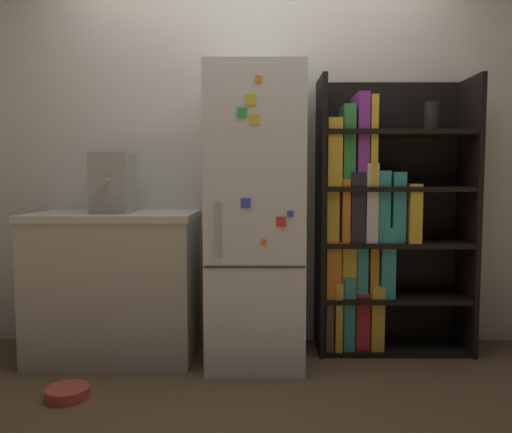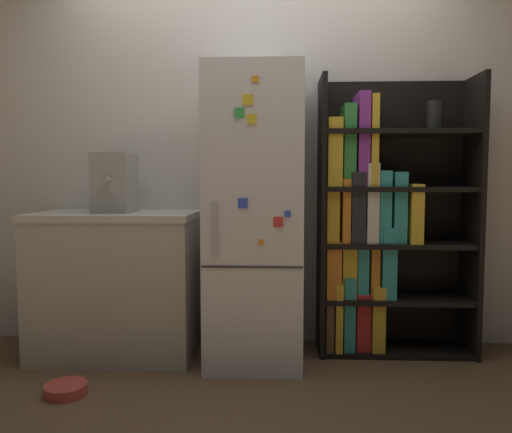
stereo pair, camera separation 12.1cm
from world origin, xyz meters
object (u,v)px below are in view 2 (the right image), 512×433
bookshelf (375,227)px  espresso_machine (115,183)px  refrigerator (255,217)px  pet_bowl (66,389)px

bookshelf → espresso_machine: bearing=-174.9°
refrigerator → pet_bowl: size_ratio=8.04×
refrigerator → pet_bowl: refrigerator is taller
espresso_machine → pet_bowl: 1.22m
refrigerator → espresso_machine: 0.90m
bookshelf → pet_bowl: bookshelf is taller
bookshelf → pet_bowl: (-1.70, -0.76, -0.77)m
refrigerator → pet_bowl: bearing=-148.3°
refrigerator → bookshelf: (0.76, 0.18, -0.07)m
refrigerator → bookshelf: refrigerator is taller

